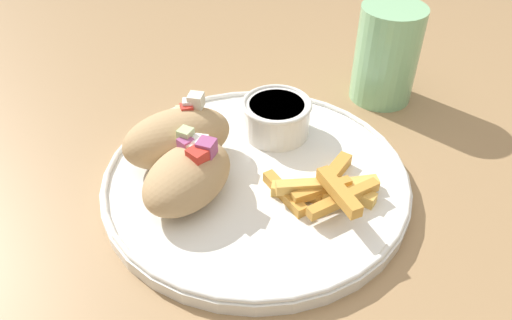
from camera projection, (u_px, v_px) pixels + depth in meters
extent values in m
cube|color=#9E7A51|center=(226.00, 209.00, 0.52)|extent=(1.49, 1.49, 0.04)
cylinder|color=#9E7A51|center=(439.00, 95.00, 1.36)|extent=(0.06, 0.06, 0.69)
cylinder|color=white|center=(256.00, 180.00, 0.52)|extent=(0.32, 0.32, 0.01)
torus|color=white|center=(256.00, 173.00, 0.52)|extent=(0.31, 0.31, 0.01)
ellipsoid|color=tan|center=(188.00, 177.00, 0.48)|extent=(0.12, 0.12, 0.05)
cube|color=white|center=(200.00, 144.00, 0.48)|extent=(0.02, 0.02, 0.01)
cube|color=#B7D693|center=(186.00, 135.00, 0.48)|extent=(0.02, 0.02, 0.01)
cube|color=silver|center=(193.00, 148.00, 0.48)|extent=(0.01, 0.01, 0.01)
cube|color=red|center=(198.00, 157.00, 0.46)|extent=(0.02, 0.02, 0.02)
cube|color=#A34C84|center=(207.00, 150.00, 0.47)|extent=(0.02, 0.02, 0.02)
cube|color=#A34C84|center=(186.00, 144.00, 0.48)|extent=(0.02, 0.02, 0.01)
ellipsoid|color=tan|center=(177.00, 138.00, 0.52)|extent=(0.13, 0.09, 0.06)
cube|color=red|center=(187.00, 110.00, 0.51)|extent=(0.01, 0.01, 0.01)
cube|color=#B7D693|center=(181.00, 113.00, 0.51)|extent=(0.01, 0.01, 0.01)
cube|color=white|center=(188.00, 105.00, 0.51)|extent=(0.01, 0.01, 0.01)
cube|color=silver|center=(196.00, 101.00, 0.51)|extent=(0.02, 0.02, 0.01)
cube|color=#E5B251|center=(347.00, 190.00, 0.49)|extent=(0.05, 0.05, 0.01)
cube|color=#E5B251|center=(344.00, 186.00, 0.49)|extent=(0.07, 0.01, 0.01)
cube|color=#E5B251|center=(301.00, 192.00, 0.49)|extent=(0.06, 0.03, 0.01)
cube|color=gold|center=(285.00, 193.00, 0.49)|extent=(0.03, 0.06, 0.01)
cube|color=gold|center=(330.00, 177.00, 0.50)|extent=(0.06, 0.06, 0.01)
cube|color=gold|center=(322.00, 190.00, 0.48)|extent=(0.06, 0.02, 0.01)
cube|color=#E5B251|center=(304.00, 186.00, 0.48)|extent=(0.06, 0.02, 0.01)
cube|color=gold|center=(344.00, 199.00, 0.47)|extent=(0.08, 0.04, 0.01)
cube|color=gold|center=(339.00, 192.00, 0.45)|extent=(0.03, 0.06, 0.01)
cylinder|color=white|center=(276.00, 118.00, 0.56)|extent=(0.07, 0.07, 0.04)
cylinder|color=beige|center=(277.00, 106.00, 0.55)|extent=(0.06, 0.06, 0.01)
torus|color=white|center=(277.00, 104.00, 0.55)|extent=(0.08, 0.08, 0.00)
cylinder|color=#8CCC93|center=(387.00, 54.00, 0.62)|extent=(0.08, 0.08, 0.12)
cylinder|color=silver|center=(384.00, 67.00, 0.63)|extent=(0.07, 0.07, 0.07)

